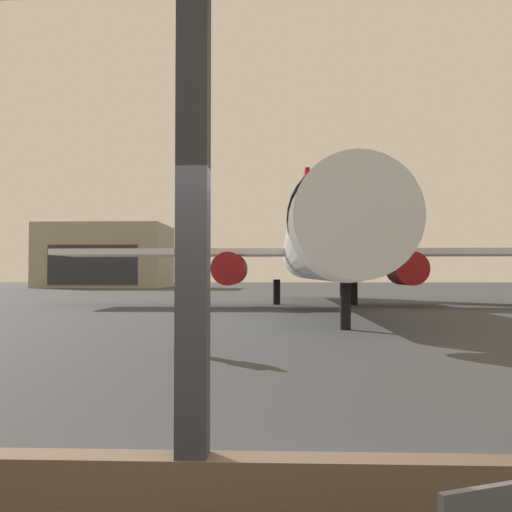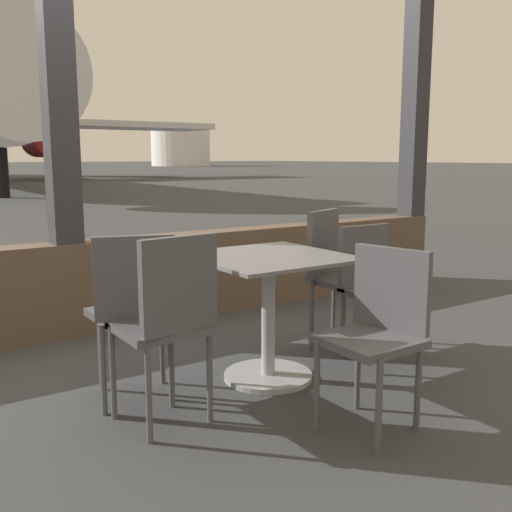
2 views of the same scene
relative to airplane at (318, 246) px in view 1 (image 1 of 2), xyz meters
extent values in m
plane|color=#383A3D|center=(-2.74, 10.69, -3.49)|extent=(220.00, 220.00, 0.00)
cube|color=brown|center=(-2.74, -29.31, -3.15)|extent=(7.39, 0.24, 0.68)
cube|color=#2D2D33|center=(-2.74, -29.31, -1.65)|extent=(0.20, 0.20, 3.68)
cylinder|color=silver|center=(0.00, 1.09, 0.01)|extent=(3.87, 30.88, 3.87)
cone|color=silver|center=(0.00, -15.65, 0.01)|extent=(3.67, 2.60, 3.67)
cylinder|color=black|center=(0.00, -13.75, 0.16)|extent=(3.94, 0.90, 3.94)
cube|color=silver|center=(-8.33, 2.18, -0.29)|extent=(14.73, 4.20, 0.36)
cube|color=silver|center=(8.33, 2.18, -0.29)|extent=(14.73, 4.20, 0.36)
cylinder|color=maroon|center=(-5.13, 0.78, -1.29)|extent=(1.90, 3.20, 1.90)
cylinder|color=maroon|center=(5.13, 0.78, -1.29)|extent=(1.90, 3.20, 1.90)
cube|color=maroon|center=(0.00, 15.03, 4.35)|extent=(0.36, 4.40, 5.20)
cylinder|color=black|center=(0.00, -13.45, -2.70)|extent=(0.36, 0.36, 1.57)
cylinder|color=black|center=(-2.40, 3.18, -2.70)|extent=(0.44, 0.44, 1.57)
cylinder|color=black|center=(2.40, 3.18, -2.70)|extent=(0.44, 0.44, 1.57)
cube|color=black|center=(-4.34, -19.66, -3.01)|extent=(0.32, 0.20, 0.95)
cube|color=yellow|center=(-4.34, -19.66, -2.26)|extent=(0.40, 0.22, 0.55)
sphere|color=tan|center=(-4.34, -19.66, -1.86)|extent=(0.22, 0.22, 0.22)
cylinder|color=yellow|center=(-4.21, -19.46, -2.29)|extent=(0.09, 0.09, 0.52)
cylinder|color=yellow|center=(-4.46, -19.87, -2.29)|extent=(0.09, 0.09, 0.52)
cube|color=#9E9384|center=(-28.95, 54.89, 1.29)|extent=(18.61, 13.08, 9.56)
cube|color=#2D2D33|center=(-28.95, 48.30, -0.14)|extent=(13.03, 0.10, 5.74)
camera|label=1|loc=(-2.18, -32.97, -1.68)|focal=40.58mm
camera|label=2|loc=(-3.97, -33.53, -2.20)|focal=41.57mm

